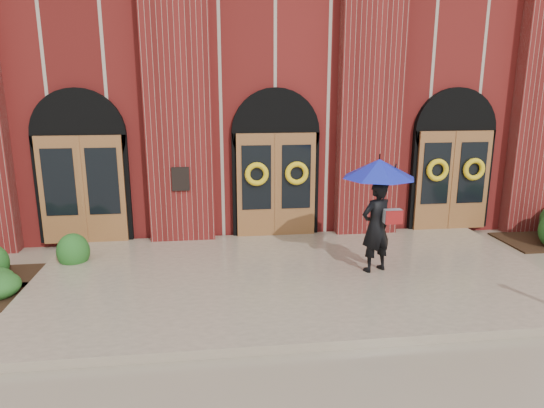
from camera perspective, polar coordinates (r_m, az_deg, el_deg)
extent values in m
plane|color=gray|center=(9.54, 2.67, -9.31)|extent=(90.00, 90.00, 0.00)
cube|color=tan|center=(9.65, 2.52, -8.55)|extent=(10.00, 5.30, 0.15)
cube|color=maroon|center=(17.61, -2.25, 13.00)|extent=(16.00, 12.00, 7.00)
cube|color=black|center=(11.33, -10.71, 2.91)|extent=(0.40, 0.05, 0.55)
cube|color=maroon|center=(11.40, -11.05, 12.33)|extent=(1.50, 0.45, 7.00)
cube|color=maroon|center=(11.98, 11.48, 12.37)|extent=(1.50, 0.45, 7.00)
cube|color=#936130|center=(11.97, -21.40, 1.55)|extent=(1.90, 0.10, 2.50)
cylinder|color=black|center=(11.92, -21.77, 7.57)|extent=(2.10, 0.22, 2.10)
cube|color=#936130|center=(11.70, 0.49, 2.24)|extent=(1.90, 0.10, 2.50)
cylinder|color=black|center=(11.65, 0.41, 8.41)|extent=(2.10, 0.22, 2.10)
cube|color=#936130|center=(13.07, 20.46, 2.59)|extent=(1.90, 0.10, 2.50)
cylinder|color=black|center=(13.03, 20.64, 8.11)|extent=(2.10, 0.22, 2.10)
torus|color=yellow|center=(11.47, -1.81, 3.53)|extent=(0.57, 0.13, 0.57)
torus|color=yellow|center=(11.60, 2.93, 3.63)|extent=(0.57, 0.13, 0.57)
torus|color=yellow|center=(12.70, 18.90, 3.79)|extent=(0.57, 0.13, 0.57)
torus|color=yellow|center=(13.14, 22.67, 3.79)|extent=(0.57, 0.13, 0.57)
imported|color=black|center=(9.68, 12.13, -2.63)|extent=(0.77, 0.64, 1.82)
cone|color=#1623AC|center=(9.42, 12.48, 4.10)|extent=(1.81, 1.81, 0.36)
cylinder|color=black|center=(9.48, 12.71, 1.17)|extent=(0.02, 0.02, 0.61)
cube|color=#9D9FA2|center=(9.57, 13.99, -1.40)|extent=(0.38, 0.28, 0.27)
cube|color=maroon|center=(9.49, 14.20, -1.56)|extent=(0.33, 0.14, 0.27)
ellipsoid|color=#20531B|center=(11.00, -28.60, -5.90)|extent=(2.76, 1.10, 0.71)
ellipsoid|color=#23551D|center=(10.08, -29.05, -8.50)|extent=(1.24, 1.06, 0.44)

